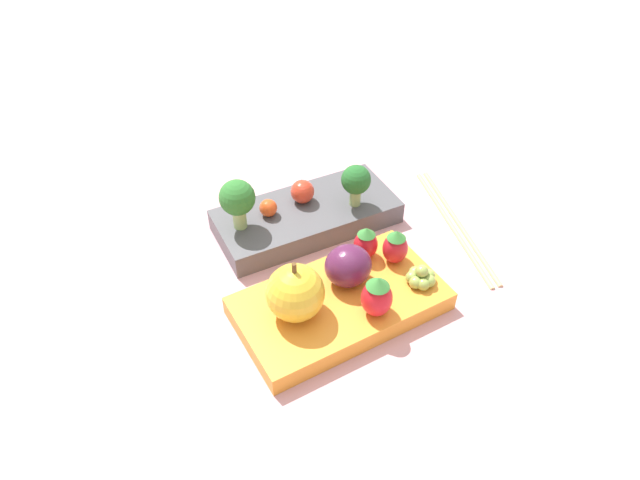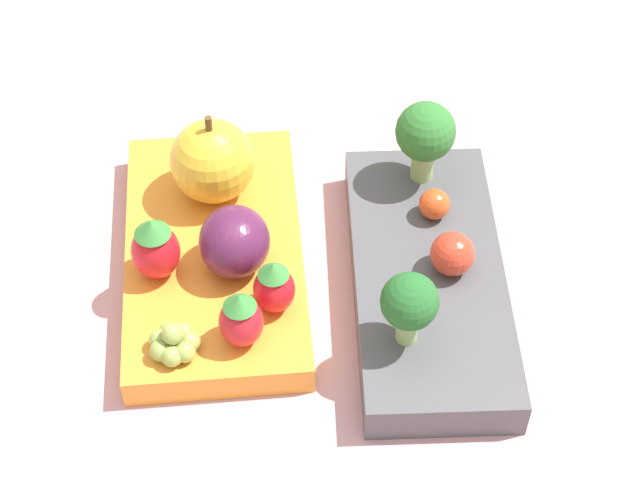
{
  "view_description": "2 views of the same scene",
  "coord_description": "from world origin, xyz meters",
  "px_view_note": "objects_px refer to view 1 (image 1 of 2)",
  "views": [
    {
      "loc": [
        -0.17,
        -0.42,
        0.44
      ],
      "look_at": [
        -0.01,
        -0.0,
        0.04
      ],
      "focal_mm": 32.0,
      "sensor_mm": 36.0,
      "label": 1
    },
    {
      "loc": [
        0.43,
        0.02,
        0.53
      ],
      "look_at": [
        -0.01,
        -0.0,
        0.04
      ],
      "focal_mm": 60.0,
      "sensor_mm": 36.0,
      "label": 2
    }
  ],
  "objects_px": {
    "cherry_tomato_1": "(303,191)",
    "strawberry_2": "(395,247)",
    "bento_box_savoury": "(303,217)",
    "apple": "(295,293)",
    "bento_box_fruit": "(340,303)",
    "strawberry_1": "(377,296)",
    "grape_cluster": "(421,277)",
    "chopsticks_pair": "(456,224)",
    "strawberry_0": "(366,243)",
    "plum": "(350,265)",
    "broccoli_floret_1": "(237,199)",
    "cherry_tomato_0": "(268,208)",
    "broccoli_floret_0": "(356,181)"
  },
  "relations": [
    {
      "from": "apple",
      "to": "strawberry_1",
      "type": "xyz_separation_m",
      "value": [
        0.07,
        -0.03,
        -0.01
      ]
    },
    {
      "from": "bento_box_savoury",
      "to": "strawberry_1",
      "type": "relative_size",
      "value": 4.71
    },
    {
      "from": "bento_box_savoury",
      "to": "cherry_tomato_1",
      "type": "distance_m",
      "value": 0.03
    },
    {
      "from": "apple",
      "to": "broccoli_floret_0",
      "type": "bearing_deg",
      "value": 47.32
    },
    {
      "from": "bento_box_fruit",
      "to": "plum",
      "type": "relative_size",
      "value": 4.6
    },
    {
      "from": "bento_box_savoury",
      "to": "strawberry_1",
      "type": "bearing_deg",
      "value": -85.43
    },
    {
      "from": "cherry_tomato_1",
      "to": "chopsticks_pair",
      "type": "relative_size",
      "value": 0.13
    },
    {
      "from": "cherry_tomato_0",
      "to": "strawberry_0",
      "type": "relative_size",
      "value": 0.52
    },
    {
      "from": "bento_box_savoury",
      "to": "apple",
      "type": "height_order",
      "value": "apple"
    },
    {
      "from": "cherry_tomato_0",
      "to": "strawberry_2",
      "type": "bearing_deg",
      "value": -47.97
    },
    {
      "from": "strawberry_2",
      "to": "broccoli_floret_1",
      "type": "bearing_deg",
      "value": 142.44
    },
    {
      "from": "plum",
      "to": "chopsticks_pair",
      "type": "distance_m",
      "value": 0.18
    },
    {
      "from": "cherry_tomato_0",
      "to": "strawberry_1",
      "type": "distance_m",
      "value": 0.18
    },
    {
      "from": "bento_box_savoury",
      "to": "strawberry_2",
      "type": "xyz_separation_m",
      "value": [
        0.06,
        -0.11,
        0.03
      ]
    },
    {
      "from": "bento_box_savoury",
      "to": "strawberry_0",
      "type": "distance_m",
      "value": 0.1
    },
    {
      "from": "strawberry_1",
      "to": "bento_box_savoury",
      "type": "bearing_deg",
      "value": 94.57
    },
    {
      "from": "bento_box_fruit",
      "to": "grape_cluster",
      "type": "relative_size",
      "value": 7.18
    },
    {
      "from": "cherry_tomato_1",
      "to": "strawberry_2",
      "type": "distance_m",
      "value": 0.13
    },
    {
      "from": "broccoli_floret_0",
      "to": "plum",
      "type": "xyz_separation_m",
      "value": [
        -0.05,
        -0.11,
        -0.02
      ]
    },
    {
      "from": "cherry_tomato_0",
      "to": "strawberry_2",
      "type": "relative_size",
      "value": 0.5
    },
    {
      "from": "cherry_tomato_1",
      "to": "strawberry_1",
      "type": "bearing_deg",
      "value": -87.59
    },
    {
      "from": "strawberry_2",
      "to": "chopsticks_pair",
      "type": "relative_size",
      "value": 0.19
    },
    {
      "from": "bento_box_fruit",
      "to": "plum",
      "type": "xyz_separation_m",
      "value": [
        0.02,
        0.02,
        0.03
      ]
    },
    {
      "from": "strawberry_2",
      "to": "grape_cluster",
      "type": "distance_m",
      "value": 0.04
    },
    {
      "from": "apple",
      "to": "strawberry_1",
      "type": "bearing_deg",
      "value": -20.34
    },
    {
      "from": "strawberry_0",
      "to": "strawberry_1",
      "type": "height_order",
      "value": "strawberry_1"
    },
    {
      "from": "grape_cluster",
      "to": "chopsticks_pair",
      "type": "bearing_deg",
      "value": 41.03
    },
    {
      "from": "bento_box_fruit",
      "to": "strawberry_2",
      "type": "relative_size",
      "value": 5.41
    },
    {
      "from": "apple",
      "to": "grape_cluster",
      "type": "height_order",
      "value": "apple"
    },
    {
      "from": "broccoli_floret_1",
      "to": "strawberry_1",
      "type": "distance_m",
      "value": 0.19
    },
    {
      "from": "bento_box_fruit",
      "to": "strawberry_1",
      "type": "xyz_separation_m",
      "value": [
        0.02,
        -0.03,
        0.03
      ]
    },
    {
      "from": "bento_box_fruit",
      "to": "grape_cluster",
      "type": "bearing_deg",
      "value": -8.26
    },
    {
      "from": "apple",
      "to": "strawberry_2",
      "type": "relative_size",
      "value": 1.61
    },
    {
      "from": "cherry_tomato_0",
      "to": "chopsticks_pair",
      "type": "bearing_deg",
      "value": -18.01
    },
    {
      "from": "bento_box_fruit",
      "to": "broccoli_floret_1",
      "type": "xyz_separation_m",
      "value": [
        -0.06,
        0.13,
        0.05
      ]
    },
    {
      "from": "cherry_tomato_0",
      "to": "broccoli_floret_0",
      "type": "bearing_deg",
      "value": -9.71
    },
    {
      "from": "strawberry_2",
      "to": "grape_cluster",
      "type": "relative_size",
      "value": 1.33
    },
    {
      "from": "bento_box_fruit",
      "to": "strawberry_2",
      "type": "xyz_separation_m",
      "value": [
        0.07,
        0.03,
        0.03
      ]
    },
    {
      "from": "broccoli_floret_1",
      "to": "strawberry_2",
      "type": "xyz_separation_m",
      "value": [
        0.14,
        -0.1,
        -0.02
      ]
    },
    {
      "from": "broccoli_floret_1",
      "to": "apple",
      "type": "bearing_deg",
      "value": -82.87
    },
    {
      "from": "plum",
      "to": "chopsticks_pair",
      "type": "xyz_separation_m",
      "value": [
        0.16,
        0.06,
        -0.04
      ]
    },
    {
      "from": "grape_cluster",
      "to": "chopsticks_pair",
      "type": "xyz_separation_m",
      "value": [
        0.1,
        0.08,
        -0.03
      ]
    },
    {
      "from": "cherry_tomato_1",
      "to": "plum",
      "type": "bearing_deg",
      "value": -89.62
    },
    {
      "from": "strawberry_0",
      "to": "apple",
      "type": "bearing_deg",
      "value": -153.03
    },
    {
      "from": "cherry_tomato_1",
      "to": "strawberry_0",
      "type": "distance_m",
      "value": 0.11
    },
    {
      "from": "bento_box_fruit",
      "to": "broccoli_floret_1",
      "type": "height_order",
      "value": "broccoli_floret_1"
    },
    {
      "from": "grape_cluster",
      "to": "strawberry_1",
      "type": "bearing_deg",
      "value": -162.18
    },
    {
      "from": "strawberry_0",
      "to": "grape_cluster",
      "type": "height_order",
      "value": "strawberry_0"
    },
    {
      "from": "broccoli_floret_0",
      "to": "bento_box_fruit",
      "type": "bearing_deg",
      "value": -119.56
    },
    {
      "from": "cherry_tomato_0",
      "to": "apple",
      "type": "relative_size",
      "value": 0.31
    }
  ]
}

